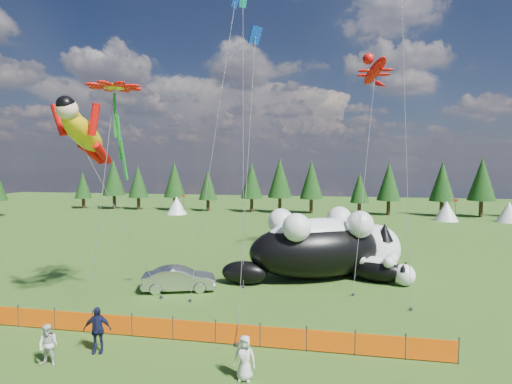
# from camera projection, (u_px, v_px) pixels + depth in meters

# --- Properties ---
(ground) EXTENTS (160.00, 160.00, 0.00)m
(ground) POSITION_uv_depth(u_px,v_px,m) (214.00, 316.00, 20.80)
(ground) COLOR #133B0A
(ground) RESTS_ON ground
(safety_fence) EXTENTS (22.06, 0.06, 1.10)m
(safety_fence) POSITION_uv_depth(u_px,v_px,m) (194.00, 331.00, 17.83)
(safety_fence) COLOR #262626
(safety_fence) RESTS_ON ground
(tree_line) EXTENTS (90.00, 4.00, 8.00)m
(tree_line) POSITION_uv_depth(u_px,v_px,m) (293.00, 188.00, 64.66)
(tree_line) COLOR black
(tree_line) RESTS_ON ground
(festival_tents) EXTENTS (50.00, 3.20, 2.80)m
(festival_tents) POSITION_uv_depth(u_px,v_px,m) (365.00, 209.00, 57.93)
(festival_tents) COLOR white
(festival_tents) RESTS_ON ground
(cat_large) EXTENTS (12.32, 8.67, 4.79)m
(cat_large) POSITION_uv_depth(u_px,v_px,m) (325.00, 245.00, 27.96)
(cat_large) COLOR black
(cat_large) RESTS_ON ground
(cat_small) EXTENTS (5.15, 3.14, 1.93)m
(cat_small) POSITION_uv_depth(u_px,v_px,m) (379.00, 268.00, 26.88)
(cat_small) COLOR black
(cat_small) RESTS_ON ground
(car) EXTENTS (4.80, 2.82, 1.49)m
(car) POSITION_uv_depth(u_px,v_px,m) (179.00, 279.00, 25.02)
(car) COLOR silver
(car) RESTS_ON ground
(spectator_b) EXTENTS (0.82, 0.51, 1.65)m
(spectator_b) POSITION_uv_depth(u_px,v_px,m) (48.00, 345.00, 15.69)
(spectator_b) COLOR silver
(spectator_b) RESTS_ON ground
(spectator_c) EXTENTS (1.26, 0.85, 1.96)m
(spectator_c) POSITION_uv_depth(u_px,v_px,m) (97.00, 330.00, 16.78)
(spectator_c) COLOR #15193B
(spectator_c) RESTS_ON ground
(spectator_e) EXTENTS (0.82, 0.53, 1.67)m
(spectator_e) POSITION_uv_depth(u_px,v_px,m) (245.00, 358.00, 14.63)
(spectator_e) COLOR silver
(spectator_e) RESTS_ON ground
(superhero_kite) EXTENTS (5.21, 4.88, 11.83)m
(superhero_kite) POSITION_uv_depth(u_px,v_px,m) (83.00, 133.00, 20.99)
(superhero_kite) COLOR gold
(superhero_kite) RESTS_ON ground
(gecko_kite) EXTENTS (4.27, 12.35, 17.82)m
(gecko_kite) POSITION_uv_depth(u_px,v_px,m) (375.00, 71.00, 31.66)
(gecko_kite) COLOR red
(gecko_kite) RESTS_ON ground
(flower_kite) EXTENTS (3.77, 4.35, 12.36)m
(flower_kite) POSITION_uv_depth(u_px,v_px,m) (114.00, 90.00, 21.67)
(flower_kite) COLOR red
(flower_kite) RESTS_ON ground
(diamond_kite_a) EXTENTS (2.04, 4.93, 19.20)m
(diamond_kite_a) POSITION_uv_depth(u_px,v_px,m) (232.00, 22.00, 25.51)
(diamond_kite_a) COLOR #0C3AC0
(diamond_kite_a) RESTS_ON ground
(diamond_kite_c) EXTENTS (1.01, 2.06, 14.45)m
(diamond_kite_c) POSITION_uv_depth(u_px,v_px,m) (255.00, 49.00, 17.79)
(diamond_kite_c) COLOR #0C3AC0
(diamond_kite_c) RESTS_ON ground
(diamond_kite_d) EXTENTS (1.95, 6.68, 21.48)m
(diamond_kite_d) POSITION_uv_depth(u_px,v_px,m) (243.00, 15.00, 30.31)
(diamond_kite_d) COLOR #0C9B8F
(diamond_kite_d) RESTS_ON ground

